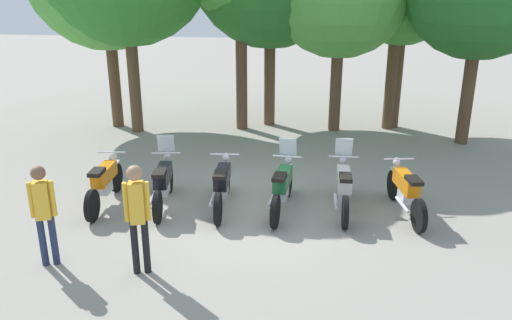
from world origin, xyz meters
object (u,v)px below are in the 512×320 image
motorcycle_0 (105,182)px  motorcycle_3 (282,186)px  motorcycle_2 (222,185)px  motorcycle_5 (406,190)px  person_0 (43,208)px  motorcycle_1 (163,182)px  person_1 (138,211)px  motorcycle_4 (343,186)px

motorcycle_0 → motorcycle_3: motorcycle_3 is taller
motorcycle_2 → motorcycle_3: motorcycle_3 is taller
motorcycle_3 → motorcycle_5: motorcycle_3 is taller
motorcycle_2 → person_0: (-2.27, -2.68, 0.50)m
motorcycle_0 → person_0: person_0 is taller
motorcycle_1 → person_0: (-1.04, -2.59, 0.49)m
person_1 → motorcycle_2: bearing=149.0°
motorcycle_2 → motorcycle_3: 1.23m
motorcycle_3 → motorcycle_4: 1.23m
motorcycle_0 → person_1: person_1 is taller
person_1 → person_0: bearing=-106.3°
motorcycle_0 → motorcycle_5: bearing=-92.2°
person_0 → motorcycle_5: bearing=-84.9°
motorcycle_2 → motorcycle_0: bearing=89.3°
motorcycle_1 → motorcycle_2: size_ratio=0.99×
motorcycle_4 → person_1: size_ratio=1.21×
motorcycle_5 → person_0: size_ratio=1.27×
motorcycle_1 → motorcycle_2: bearing=-96.2°
motorcycle_3 → motorcycle_5: size_ratio=1.01×
motorcycle_0 → person_0: (0.18, -2.43, 0.50)m
motorcycle_2 → person_0: size_ratio=1.28×
motorcycle_2 → motorcycle_5: (3.67, 0.28, 0.00)m
motorcycle_1 → person_0: size_ratio=1.27×
motorcycle_3 → motorcycle_5: 2.45m
motorcycle_0 → motorcycle_1: size_ratio=1.01×
motorcycle_1 → motorcycle_4: 3.70m
motorcycle_3 → person_1: 3.41m
motorcycle_3 → person_1: (-1.93, -2.76, 0.56)m
person_0 → motorcycle_0: bearing=-17.3°
motorcycle_0 → motorcycle_4: motorcycle_4 is taller
motorcycle_5 → person_0: 6.66m
motorcycle_1 → person_1: bearing=-179.1°
motorcycle_2 → person_1: (-0.70, -2.68, 0.57)m
motorcycle_2 → motorcycle_4: (2.45, 0.25, 0.01)m
motorcycle_3 → motorcycle_5: (2.44, 0.21, -0.01)m
motorcycle_5 → person_1: bearing=112.6°
motorcycle_0 → person_0: bearing=177.0°
motorcycle_4 → motorcycle_5: size_ratio=1.01×
motorcycle_1 → motorcycle_4: size_ratio=0.99×
motorcycle_3 → motorcycle_2: bearing=96.9°
motorcycle_0 → motorcycle_1: 1.23m
person_1 → motorcycle_3: bearing=128.6°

